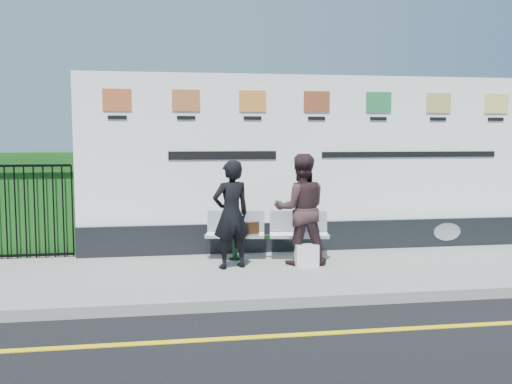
% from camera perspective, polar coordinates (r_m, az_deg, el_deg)
% --- Properties ---
extents(ground, '(80.00, 80.00, 0.00)m').
position_cam_1_polar(ground, '(6.39, 10.45, -13.57)').
color(ground, black).
extents(pavement, '(14.00, 3.00, 0.12)m').
position_cam_1_polar(pavement, '(8.68, 4.90, -7.94)').
color(pavement, gray).
rests_on(pavement, ground).
extents(kerb, '(14.00, 0.18, 0.14)m').
position_cam_1_polar(kerb, '(7.28, 7.79, -10.56)').
color(kerb, gray).
rests_on(kerb, ground).
extents(yellow_line, '(14.00, 0.10, 0.01)m').
position_cam_1_polar(yellow_line, '(6.39, 10.45, -13.53)').
color(yellow_line, yellow).
rests_on(yellow_line, ground).
extents(billboard, '(8.00, 0.30, 3.00)m').
position_cam_1_polar(billboard, '(9.89, 5.90, 1.70)').
color(billboard, black).
rests_on(billboard, pavement).
extents(hedge, '(2.35, 0.70, 1.70)m').
position_cam_1_polar(hedge, '(10.36, -23.12, -1.04)').
color(hedge, '#194F18').
rests_on(hedge, pavement).
extents(railing, '(2.05, 0.06, 1.54)m').
position_cam_1_polar(railing, '(9.94, -23.73, -1.80)').
color(railing, black).
rests_on(railing, pavement).
extents(bench, '(2.01, 0.85, 0.42)m').
position_cam_1_polar(bench, '(9.15, 1.11, -5.48)').
color(bench, silver).
rests_on(bench, pavement).
extents(woman_left, '(0.69, 0.56, 1.62)m').
position_cam_1_polar(woman_left, '(8.48, -2.51, -2.26)').
color(woman_left, black).
rests_on(woman_left, pavement).
extents(woman_right, '(0.86, 0.69, 1.70)m').
position_cam_1_polar(woman_right, '(8.76, 4.51, -1.73)').
color(woman_right, '#362325').
rests_on(woman_right, pavement).
extents(handbag_brown, '(0.26, 0.18, 0.19)m').
position_cam_1_polar(handbag_brown, '(9.10, -0.50, -3.59)').
color(handbag_brown, black).
rests_on(handbag_brown, bench).
extents(carrier_bag_white, '(0.34, 0.20, 0.34)m').
position_cam_1_polar(carrier_bag_white, '(8.69, 5.08, -6.36)').
color(carrier_bag_white, silver).
rests_on(carrier_bag_white, pavement).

